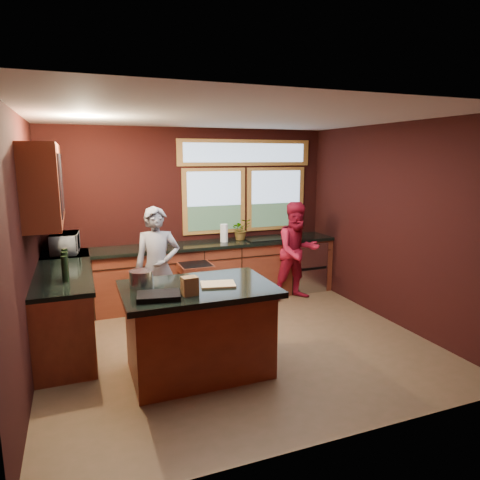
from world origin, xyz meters
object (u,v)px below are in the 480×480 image
person_grey (158,268)px  person_red (297,251)px  cutting_board (218,284)px  stock_pot (141,279)px  island (199,329)px

person_grey → person_red: size_ratio=1.04×
person_grey → cutting_board: (0.37, -1.42, 0.14)m
cutting_board → stock_pot: 0.78m
island → cutting_board: bearing=-14.0°
island → stock_pot: (-0.55, 0.15, 0.56)m
stock_pot → cutting_board: bearing=-14.9°
person_red → cutting_board: bearing=-136.5°
island → person_grey: 1.42m
person_grey → stock_pot: bearing=-97.0°
person_grey → cutting_board: 1.48m
person_grey → person_red: (2.28, 0.37, -0.03)m
cutting_board → stock_pot: size_ratio=1.46×
person_grey → cutting_board: person_grey is taller
island → stock_pot: 0.80m
island → person_red: person_red is taller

